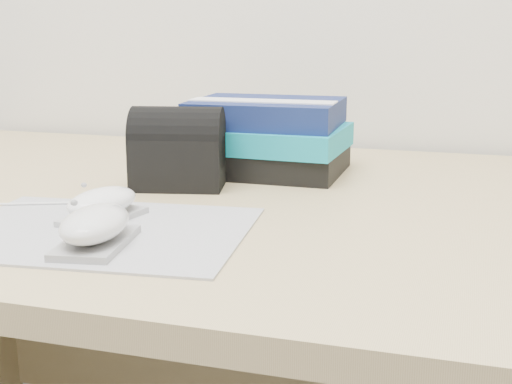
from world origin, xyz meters
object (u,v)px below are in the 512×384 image
(mouse_rear, at_px, (102,204))
(book_stack, at_px, (268,137))
(pouch, at_px, (178,149))
(desk, at_px, (339,353))
(mouse_front, at_px, (95,227))

(mouse_rear, distance_m, book_stack, 0.34)
(pouch, bearing_deg, mouse_rear, -93.97)
(mouse_rear, distance_m, pouch, 0.19)
(desk, xyz_separation_m, mouse_rear, (-0.23, -0.23, 0.26))
(desk, xyz_separation_m, mouse_front, (-0.19, -0.32, 0.26))
(book_stack, distance_m, pouch, 0.16)
(book_stack, bearing_deg, desk, -35.28)
(mouse_rear, height_order, pouch, pouch)
(desk, distance_m, pouch, 0.36)
(desk, height_order, pouch, pouch)
(book_stack, xyz_separation_m, pouch, (-0.09, -0.13, -0.00))
(desk, bearing_deg, mouse_rear, -135.66)
(book_stack, bearing_deg, mouse_front, -98.44)
(mouse_front, relative_size, book_stack, 0.52)
(desk, relative_size, pouch, 11.68)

